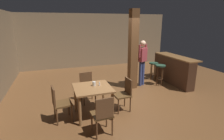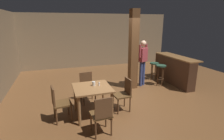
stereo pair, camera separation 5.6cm
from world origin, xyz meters
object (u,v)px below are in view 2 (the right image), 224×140
Objects in this scene: chair_south at (102,114)px; bar_stool_near at (161,70)px; bar_counter at (173,70)px; chair_north at (87,86)px; salt_shaker at (99,84)px; chair_east at (124,93)px; napkin_cup at (94,84)px; bar_stool_mid at (154,67)px; dining_table at (92,92)px; standing_person at (143,60)px; chair_west at (59,102)px.

chair_south is 1.11× the size of bar_stool_near.
chair_south is at bearing -146.25° from bar_counter.
chair_north is 9.90× the size of salt_shaker.
chair_east reaches higher than napkin_cup.
salt_shaker is 0.12× the size of bar_stool_mid.
chair_south is 1.04m from napkin_cup.
napkin_cup is (0.05, 0.98, 0.33)m from chair_south.
dining_table is 2.79m from standing_person.
dining_table is 1.05× the size of chair_south.
dining_table is 1.17× the size of bar_stool_near.
napkin_cup is (-0.82, 0.08, 0.33)m from chair_east.
chair_north is at bearing 102.44° from salt_shaker.
standing_person is at bearing 35.40° from dining_table.
chair_west is 0.43× the size of bar_counter.
salt_shaker is 0.04× the size of bar_counter.
chair_north is at bearing 46.28° from chair_west.
chair_east is at bearing -45.00° from chair_north.
chair_north is 0.88m from salt_shaker.
chair_west reaches higher than salt_shaker.
chair_west reaches higher than dining_table.
dining_table is 1.05× the size of chair_east.
chair_west is 0.96m from napkin_cup.
napkin_cup is (0.06, 0.08, 0.19)m from dining_table.
salt_shaker is at bearing 15.92° from dining_table.
dining_table is at bearing -145.70° from bar_stool_mid.
standing_person is (2.26, 1.60, 0.36)m from dining_table.
chair_south is 7.99× the size of napkin_cup.
chair_north reaches higher than bar_stool_mid.
standing_person is at bearing 18.36° from chair_north.
chair_west is 1.71m from chair_east.
salt_shaker is 0.05× the size of standing_person.
dining_table is 1.28× the size of bar_stool_mid.
bar_counter is 2.85× the size of bar_stool_mid.
salt_shaker is 2.59m from standing_person.
chair_south and chair_east have the same top height.
chair_south is 1.22× the size of bar_stool_mid.
chair_east is 0.43× the size of bar_counter.
bar_stool_mid is at bearing 31.12° from standing_person.
chair_west is 7.99× the size of napkin_cup.
chair_east reaches higher than bar_stool_near.
bar_stool_mid is (3.91, 2.13, 0.05)m from chair_west.
standing_person is at bearing 162.90° from bar_stool_near.
chair_west is at bearing -159.27° from bar_stool_near.
napkin_cup reaches higher than bar_stool_mid.
salt_shaker is at bearing -11.76° from napkin_cup.
chair_north and chair_south have the same top height.
chair_north is at bearing -161.64° from standing_person.
chair_north is at bearing -157.97° from bar_stool_mid.
chair_north is 0.43× the size of bar_counter.
standing_person is at bearing 49.25° from chair_east.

